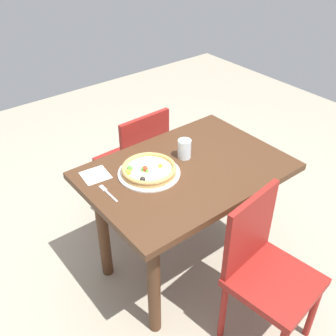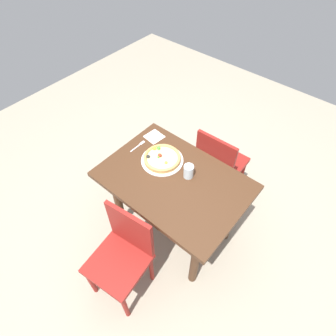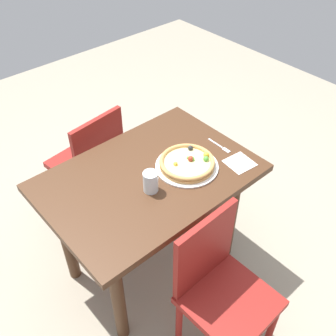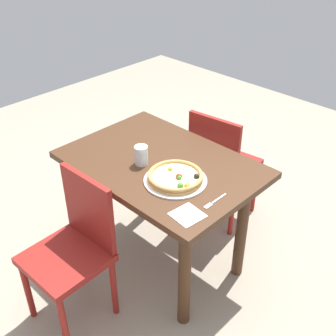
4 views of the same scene
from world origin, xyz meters
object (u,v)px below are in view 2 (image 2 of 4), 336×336
object	(u,v)px
plate	(162,160)
drinking_glass	(189,171)
dining_table	(174,190)
chair_near	(123,254)
pizza	(162,158)
napkin	(154,137)
chair_far	(219,163)
fork	(139,145)

from	to	relation	value
plate	drinking_glass	size ratio (longest dim) A/B	3.01
dining_table	plate	distance (m)	0.26
chair_near	pizza	distance (m)	0.79
dining_table	chair_near	bearing A→B (deg)	-88.96
plate	pizza	distance (m)	0.03
dining_table	napkin	xyz separation A→B (m)	(-0.43, 0.25, 0.14)
dining_table	drinking_glass	bearing A→B (deg)	56.37
chair_far	plate	xyz separation A→B (m)	(-0.25, -0.52, 0.30)
pizza	napkin	distance (m)	0.29
fork	drinking_glass	distance (m)	0.53
chair_far	napkin	world-z (taller)	chair_far
chair_near	chair_far	distance (m)	1.21
dining_table	chair_near	distance (m)	0.62
drinking_glass	chair_far	bearing A→B (deg)	90.49
dining_table	pizza	xyz separation A→B (m)	(-0.20, 0.09, 0.17)
dining_table	fork	bearing A→B (deg)	169.10
chair_near	plate	xyz separation A→B (m)	(-0.21, 0.69, 0.30)
chair_near	pizza	bearing A→B (deg)	-80.64
chair_near	drinking_glass	size ratio (longest dim) A/B	7.78
pizza	drinking_glass	world-z (taller)	drinking_glass
pizza	chair_near	bearing A→B (deg)	-73.26
dining_table	pizza	bearing A→B (deg)	156.10
napkin	fork	bearing A→B (deg)	-99.35
chair_near	fork	xyz separation A→B (m)	(-0.47, 0.69, 0.29)
plate	pizza	size ratio (longest dim) A/B	1.14
fork	drinking_glass	bearing A→B (deg)	-88.67
chair_far	fork	distance (m)	0.79
fork	drinking_glass	world-z (taller)	drinking_glass
plate	fork	bearing A→B (deg)	179.68
dining_table	drinking_glass	xyz separation A→B (m)	(0.06, 0.09, 0.19)
chair_near	pizza	world-z (taller)	chair_near
chair_far	plate	distance (m)	0.65
napkin	plate	bearing A→B (deg)	-35.19
drinking_glass	napkin	distance (m)	0.52
pizza	drinking_glass	bearing A→B (deg)	1.66
chair_near	dining_table	bearing A→B (deg)	-96.35
dining_table	chair_far	xyz separation A→B (m)	(0.06, 0.60, -0.16)
chair_near	napkin	world-z (taller)	chair_near
napkin	dining_table	bearing A→B (deg)	-30.50
dining_table	napkin	distance (m)	0.52
chair_near	chair_far	world-z (taller)	same
plate	pizza	world-z (taller)	pizza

